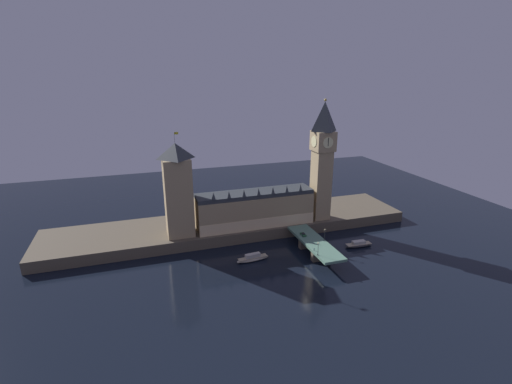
{
  "coord_description": "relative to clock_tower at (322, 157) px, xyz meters",
  "views": [
    {
      "loc": [
        -51.61,
        -167.07,
        93.16
      ],
      "look_at": [
        9.73,
        20.0,
        29.76
      ],
      "focal_mm": 26.0,
      "sensor_mm": 36.0,
      "label": 1
    }
  ],
  "objects": [
    {
      "name": "street_lamp_near",
      "position": [
        -24.59,
        -46.23,
        -33.55
      ],
      "size": [
        1.34,
        0.6,
        7.02
      ],
      "color": "#2D3333",
      "rests_on": "bridge"
    },
    {
      "name": "pedestrian_near_rail",
      "position": [
        -24.19,
        -41.41,
        -37.09
      ],
      "size": [
        0.38,
        0.38,
        1.61
      ],
      "color": "black",
      "rests_on": "bridge"
    },
    {
      "name": "boat_upstream",
      "position": [
        -52.98,
        -29.09,
        -43.59
      ],
      "size": [
        18.04,
        5.67,
        3.94
      ],
      "color": "#B2A893",
      "rests_on": "ground_plane"
    },
    {
      "name": "parliament_hall",
      "position": [
        -41.73,
        1.98,
        -28.25
      ],
      "size": [
        68.98,
        16.38,
        24.83
      ],
      "color": "tan",
      "rests_on": "embankment"
    },
    {
      "name": "car_northbound_lead",
      "position": [
        -21.49,
        -22.65,
        -37.32
      ],
      "size": [
        2.1,
        4.74,
        1.31
      ],
      "color": "#235633",
      "rests_on": "bridge"
    },
    {
      "name": "clock_tower",
      "position": [
        0.0,
        0.0,
        0.0
      ],
      "size": [
        12.33,
        12.44,
        72.89
      ],
      "color": "tan",
      "rests_on": "embankment"
    },
    {
      "name": "ground_plane",
      "position": [
        -53.53,
        -26.51,
        -45.03
      ],
      "size": [
        400.0,
        400.0,
        0.0
      ],
      "primitive_type": "plane",
      "color": "black"
    },
    {
      "name": "embankment",
      "position": [
        -53.53,
        12.49,
        -41.82
      ],
      "size": [
        220.0,
        42.0,
        6.42
      ],
      "color": "brown",
      "rests_on": "ground_plane"
    },
    {
      "name": "bridge",
      "position": [
        -18.8,
        -31.51,
        -39.79
      ],
      "size": [
        12.25,
        46.0,
        7.1
      ],
      "color": "slate",
      "rests_on": "ground_plane"
    },
    {
      "name": "victoria_tower",
      "position": [
        -85.71,
        2.25,
        -12.58
      ],
      "size": [
        14.81,
        14.81,
        57.78
      ],
      "color": "tan",
      "rests_on": "embankment"
    },
    {
      "name": "boat_downstream",
      "position": [
        8.66,
        -31.91,
        -43.77
      ],
      "size": [
        16.59,
        5.52,
        3.45
      ],
      "color": "#28282D",
      "rests_on": "ground_plane"
    },
    {
      "name": "street_lamp_mid",
      "position": [
        -13.01,
        -31.51,
        -33.89
      ],
      "size": [
        1.34,
        0.6,
        6.47
      ],
      "color": "#2D3333",
      "rests_on": "bridge"
    }
  ]
}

